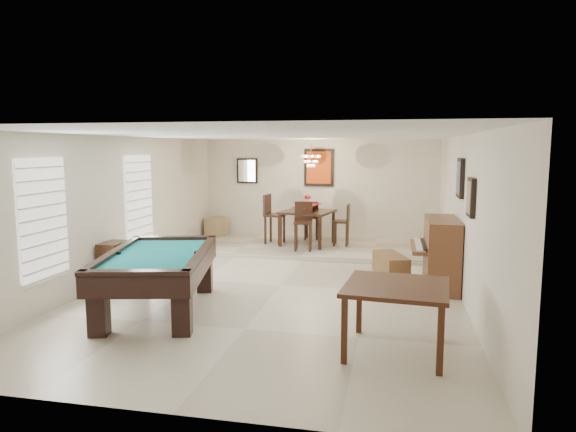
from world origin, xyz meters
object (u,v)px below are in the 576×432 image
(dining_chair_east, at_px, (341,225))
(chandelier, at_px, (311,156))
(dining_table, at_px, (307,225))
(dining_chair_north, at_px, (312,220))
(square_table, at_px, (396,318))
(upright_piano, at_px, (433,253))
(dining_chair_south, at_px, (303,226))
(apothecary_chest, at_px, (114,265))
(pool_table, at_px, (159,282))
(flower_vase, at_px, (307,200))
(corner_bench, at_px, (216,226))
(dining_chair_west, at_px, (275,219))
(piano_bench, at_px, (391,269))

(dining_chair_east, bearing_deg, chandelier, -79.39)
(dining_table, height_order, dining_chair_north, dining_chair_north)
(square_table, xyz_separation_m, upright_piano, (0.62, 3.04, 0.19))
(dining_chair_south, bearing_deg, apothecary_chest, -136.52)
(dining_table, bearing_deg, dining_chair_south, -87.94)
(pool_table, xyz_separation_m, upright_piano, (4.04, 2.17, 0.17))
(upright_piano, bearing_deg, apothecary_chest, -167.84)
(dining_chair_south, distance_m, chandelier, 1.67)
(dining_chair_east, bearing_deg, dining_chair_south, -45.08)
(upright_piano, relative_size, dining_chair_south, 1.33)
(upright_piano, height_order, dining_chair_south, dining_chair_south)
(flower_vase, distance_m, dining_chair_north, 0.92)
(corner_bench, bearing_deg, dining_chair_east, -12.35)
(flower_vase, distance_m, chandelier, 1.03)
(pool_table, bearing_deg, corner_bench, 88.69)
(dining_chair_west, bearing_deg, dining_chair_south, -123.47)
(upright_piano, height_order, apothecary_chest, upright_piano)
(upright_piano, xyz_separation_m, flower_vase, (-2.67, 2.85, 0.58))
(upright_piano, height_order, dining_table, upright_piano)
(dining_chair_east, height_order, corner_bench, dining_chair_east)
(flower_vase, bearing_deg, chandelier, -43.25)
(square_table, height_order, apothecary_chest, square_table)
(pool_table, height_order, dining_chair_east, dining_chair_east)
(dining_chair_south, distance_m, dining_chair_east, 1.09)
(apothecary_chest, bearing_deg, upright_piano, 12.16)
(chandelier, bearing_deg, apothecary_chest, -125.36)
(dining_chair_south, bearing_deg, dining_chair_west, 131.69)
(dining_table, relative_size, dining_chair_west, 0.95)
(dining_chair_east, bearing_deg, piano_bench, 22.16)
(dining_chair_west, xyz_separation_m, dining_chair_east, (1.59, 0.04, -0.10))
(pool_table, distance_m, flower_vase, 5.26)
(flower_vase, bearing_deg, pool_table, -105.29)
(apothecary_chest, xyz_separation_m, flower_vase, (2.69, 4.00, 0.78))
(square_table, distance_m, flower_vase, 6.29)
(upright_piano, height_order, dining_chair_west, dining_chair_west)
(flower_vase, distance_m, corner_bench, 2.78)
(piano_bench, xyz_separation_m, dining_chair_east, (-1.17, 2.89, 0.34))
(dining_table, bearing_deg, chandelier, -43.25)
(dining_chair_south, distance_m, dining_chair_west, 1.09)
(pool_table, distance_m, chandelier, 5.44)
(square_table, distance_m, dining_chair_south, 5.56)
(dining_table, relative_size, dining_chair_east, 1.14)
(upright_piano, xyz_separation_m, apothecary_chest, (-5.36, -1.15, -0.20))
(pool_table, bearing_deg, dining_chair_north, 63.87)
(piano_bench, relative_size, apothecary_chest, 1.23)
(dining_chair_north, bearing_deg, corner_bench, -3.02)
(apothecary_chest, distance_m, dining_table, 4.83)
(chandelier, bearing_deg, dining_chair_south, -95.83)
(dining_table, xyz_separation_m, chandelier, (0.09, -0.09, 1.62))
(flower_vase, height_order, corner_bench, flower_vase)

